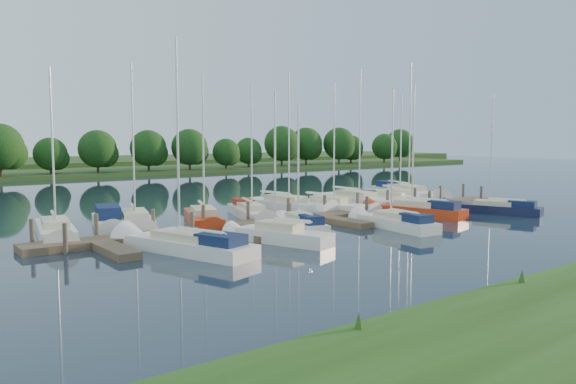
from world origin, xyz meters
TOP-DOWN VIEW (x-y plane):
  - ground at (0.00, 0.00)m, footprint 260.00×260.00m
  - dock at (0.00, 7.31)m, footprint 40.00×6.00m
  - mooring_pilings at (0.00, 8.43)m, footprint 38.24×2.84m
  - far_shore at (0.00, 75.00)m, footprint 180.00×30.00m
  - distant_hill at (0.00, 100.00)m, footprint 220.00×40.00m
  - treeline at (3.25, 62.13)m, footprint 144.44×10.01m
  - sailboat_n_0 at (-17.06, 12.12)m, footprint 3.14×8.22m
  - motorboat at (-13.33, 13.65)m, footprint 3.21×6.47m
  - sailboat_n_2 at (-11.66, 13.28)m, footprint 4.24×8.98m
  - sailboat_n_3 at (-7.66, 11.05)m, footprint 4.31×8.13m
  - sailboat_n_4 at (-3.15, 12.09)m, footprint 3.96×8.02m
  - sailboat_n_5 at (1.42, 13.70)m, footprint 3.53×9.17m
  - sailboat_n_6 at (3.73, 10.85)m, footprint 3.03×8.40m
  - sailboat_n_7 at (8.47, 12.76)m, footprint 2.34×9.56m
  - sailboat_n_8 at (12.10, 12.52)m, footprint 4.38×7.40m
  - sailboat_n_9 at (13.83, 12.74)m, footprint 3.40×8.13m
  - sailboat_n_10 at (17.21, 14.74)m, footprint 4.97×10.89m
  - sailboat_s_0 at (-12.92, 3.38)m, footprint 4.35×9.02m
  - sailboat_s_1 at (-7.45, 2.62)m, footprint 3.40×6.82m
  - sailboat_s_2 at (-3.91, 5.13)m, footprint 2.91×6.45m
  - sailboat_s_3 at (1.58, 2.08)m, footprint 2.50×7.46m
  - sailboat_s_4 at (7.32, 5.03)m, footprint 3.39×8.14m
  - sailboat_s_5 at (13.35, 2.35)m, footprint 3.82×7.54m

SIDE VIEW (x-z plane):
  - ground at x=0.00m, z-range 0.00..0.00m
  - dock at x=0.00m, z-range 0.00..0.40m
  - sailboat_n_2 at x=-11.66m, z-range -5.37..5.91m
  - sailboat_n_0 at x=-17.06m, z-range -4.93..5.48m
  - sailboat_n_9 at x=13.83m, z-range -4.89..5.45m
  - sailboat_n_3 at x=-7.66m, z-range -5.00..5.57m
  - sailboat_n_5 at x=1.42m, z-range -5.53..6.09m
  - sailboat_n_7 at x=8.47m, z-range -5.84..6.41m
  - sailboat_n_6 at x=3.73m, z-range -5.09..5.66m
  - sailboat_s_1 at x=-7.45m, z-range -4.22..4.79m
  - far_shore at x=0.00m, z-range 0.00..0.60m
  - sailboat_n_8 at x=12.10m, z-range -4.50..5.12m
  - sailboat_s_5 at x=13.35m, z-range -4.51..5.13m
  - sailboat_n_4 at x=-3.15m, z-range -4.79..5.43m
  - sailboat_s_0 at x=-12.92m, z-range -5.37..6.02m
  - sailboat_s_3 at x=1.58m, z-range -4.44..5.08m
  - sailboat_s_2 at x=-3.91m, z-range -3.88..4.53m
  - sailboat_n_10 at x=17.21m, z-range -6.49..7.17m
  - sailboat_s_4 at x=7.32m, z-range -4.87..5.55m
  - motorboat at x=-13.33m, z-range -0.55..1.28m
  - mooring_pilings at x=0.00m, z-range -0.40..1.60m
  - distant_hill at x=0.00m, z-range 0.00..1.40m
  - treeline at x=3.25m, z-range 0.03..8.03m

